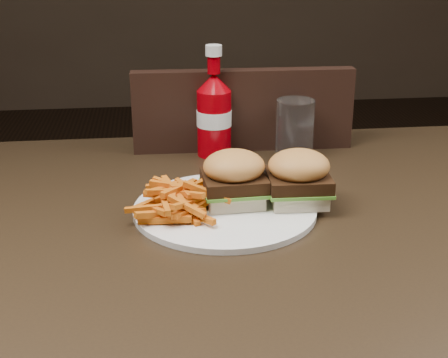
{
  "coord_description": "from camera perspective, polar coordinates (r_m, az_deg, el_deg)",
  "views": [
    {
      "loc": [
        -0.22,
        -0.85,
        1.15
      ],
      "look_at": [
        -0.12,
        0.02,
        0.8
      ],
      "focal_mm": 50.0,
      "sensor_mm": 36.0,
      "label": 1
    }
  ],
  "objects": [
    {
      "name": "sandwich_half_b",
      "position": [
        0.96,
        6.74,
        -1.52
      ],
      "size": [
        0.09,
        0.08,
        0.02
      ],
      "primitive_type": "cube",
      "rotation": [
        0.0,
        0.0,
        -0.04
      ],
      "color": "beige",
      "rests_on": "plate"
    },
    {
      "name": "fries_pile",
      "position": [
        0.93,
        -4.09,
        -1.56
      ],
      "size": [
        0.13,
        0.13,
        0.05
      ],
      "primitive_type": null,
      "rotation": [
        0.0,
        0.0,
        0.18
      ],
      "color": "#C66408",
      "rests_on": "plate"
    },
    {
      "name": "tumbler",
      "position": [
        1.17,
        6.48,
        4.53
      ],
      "size": [
        0.08,
        0.08,
        0.11
      ],
      "primitive_type": "cylinder",
      "rotation": [
        0.0,
        0.0,
        0.06
      ],
      "color": "white",
      "rests_on": "dining_table"
    },
    {
      "name": "plate",
      "position": [
        0.95,
        0.07,
        -2.76
      ],
      "size": [
        0.28,
        0.28,
        0.01
      ],
      "primitive_type": "cylinder",
      "color": "white",
      "rests_on": "dining_table"
    },
    {
      "name": "ketchup_bottle",
      "position": [
        1.17,
        -0.91,
        5.02
      ],
      "size": [
        0.09,
        0.09,
        0.13
      ],
      "primitive_type": "cylinder",
      "rotation": [
        0.0,
        0.0,
        -0.43
      ],
      "color": "#8D0008",
      "rests_on": "dining_table"
    },
    {
      "name": "sandwich_half_a",
      "position": [
        0.95,
        0.9,
        -1.59
      ],
      "size": [
        0.09,
        0.08,
        0.02
      ],
      "primitive_type": "cube",
      "rotation": [
        0.0,
        0.0,
        0.05
      ],
      "color": "beige",
      "rests_on": "plate"
    },
    {
      "name": "chair_far",
      "position": [
        1.54,
        0.67,
        -6.14
      ],
      "size": [
        0.45,
        0.45,
        0.04
      ],
      "primitive_type": "cube",
      "rotation": [
        0.0,
        0.0,
        3.12
      ],
      "color": "black",
      "rests_on": "ground"
    },
    {
      "name": "dining_table",
      "position": [
        0.97,
        6.91,
        -3.94
      ],
      "size": [
        1.2,
        0.8,
        0.04
      ],
      "primitive_type": "cube",
      "color": "black",
      "rests_on": "ground"
    }
  ]
}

